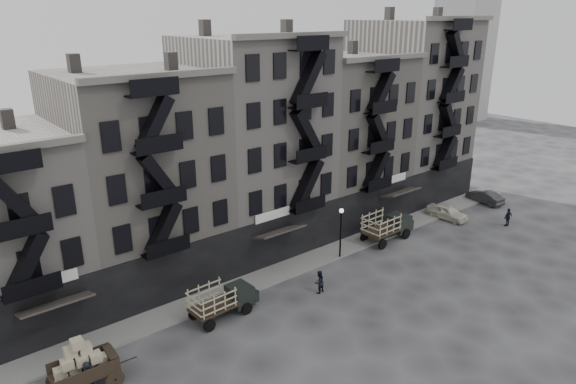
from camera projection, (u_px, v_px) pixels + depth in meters
ground at (335, 282)px, 37.60m from camera, size 140.00×140.00×0.00m
sidewalk at (302, 263)px, 40.32m from camera, size 55.00×2.50×0.15m
building_midwest at (140, 179)px, 36.35m from camera, size 10.00×11.35×16.20m
building_center at (255, 144)px, 41.97m from camera, size 10.00×11.35×18.20m
building_mideast at (342, 138)px, 48.26m from camera, size 10.00×11.35×16.20m
building_east at (410, 110)px, 53.71m from camera, size 10.00×11.35×19.20m
lamp_post at (341, 226)px, 40.36m from camera, size 0.36×0.36×4.28m
horse at (73, 377)px, 26.54m from camera, size 2.23×1.39×1.75m
wagon at (80, 361)px, 26.44m from camera, size 3.61×2.06×2.98m
stake_truck_west at (222, 298)px, 33.01m from camera, size 4.73×2.12×2.33m
stake_truck_east at (388, 224)px, 44.20m from camera, size 5.27×2.32×2.61m
car_east at (447, 212)px, 48.94m from camera, size 1.87×4.11×1.37m
car_far at (485, 197)px, 53.07m from camera, size 1.80×4.05×1.29m
pedestrian_west at (90, 377)px, 26.39m from camera, size 0.77×0.82×1.88m
pedestrian_mid at (319, 282)px, 35.94m from camera, size 0.86×0.69×1.68m
policeman at (508, 217)px, 47.25m from camera, size 1.06×0.57×1.72m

